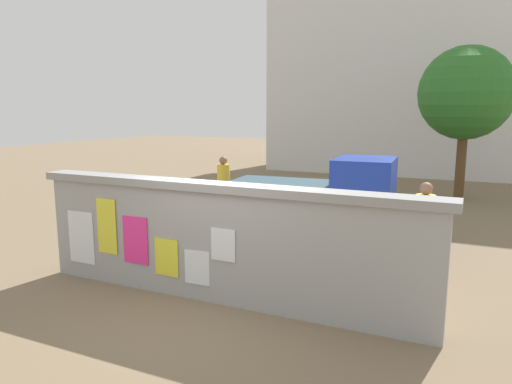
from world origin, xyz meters
The scene contains 8 objects.
ground centered at (0.00, 8.00, 0.00)m, with size 60.00×60.00×0.00m, color #7A664C.
poster_wall centered at (-0.01, 0.00, 0.92)m, with size 6.51×0.42×1.80m.
auto_rickshaw_truck centered at (0.28, 3.93, 0.90)m, with size 3.69×1.73×1.85m.
motorcycle centered at (-2.10, 1.26, 0.46)m, with size 1.90×0.56×0.87m.
person_walking centered at (2.62, 2.60, 0.99)m, with size 0.44×0.44×1.62m.
person_bystander centered at (-2.79, 5.18, 0.99)m, with size 0.35×0.35×1.62m.
tree_roadside centered at (2.96, 10.50, 3.35)m, with size 2.92×2.92×4.83m.
building_background centered at (0.74, 18.26, 4.65)m, with size 13.28×7.22×9.27m.
Camera 1 is at (3.33, -5.89, 2.84)m, focal length 33.03 mm.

